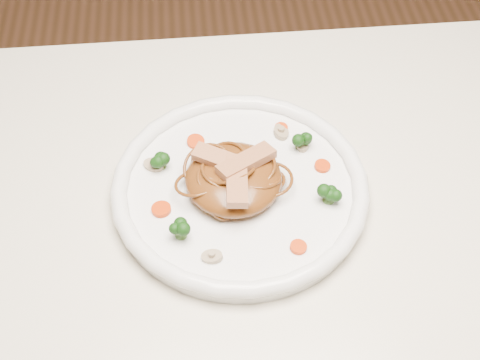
{
  "coord_description": "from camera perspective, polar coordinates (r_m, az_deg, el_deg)",
  "views": [
    {
      "loc": [
        -0.09,
        -0.42,
        1.39
      ],
      "look_at": [
        -0.04,
        0.09,
        0.78
      ],
      "focal_mm": 51.01,
      "sensor_mm": 36.0,
      "label": 1
    }
  ],
  "objects": [
    {
      "name": "chicken_c",
      "position": [
        0.76,
        -0.27,
        -0.05
      ],
      "size": [
        0.03,
        0.07,
        0.01
      ],
      "primitive_type": "cube",
      "rotation": [
        0.0,
        0.0,
        4.64
      ],
      "color": "tan",
      "rests_on": "noodle_mound"
    },
    {
      "name": "table",
      "position": [
        0.85,
        3.22,
        -10.12
      ],
      "size": [
        1.2,
        0.8,
        0.75
      ],
      "color": "beige",
      "rests_on": "ground"
    },
    {
      "name": "mushroom_2",
      "position": [
        0.83,
        -7.23,
        1.25
      ],
      "size": [
        0.03,
        0.03,
        0.01
      ],
      "primitive_type": "cylinder",
      "rotation": [
        0.0,
        0.0,
        -0.42
      ],
      "color": "tan",
      "rests_on": "plate"
    },
    {
      "name": "broccoli_1",
      "position": [
        0.82,
        -6.72,
        1.83
      ],
      "size": [
        0.03,
        0.03,
        0.03
      ],
      "primitive_type": null,
      "rotation": [
        0.0,
        0.0,
        -0.26
      ],
      "color": "#0D370B",
      "rests_on": "plate"
    },
    {
      "name": "broccoli_3",
      "position": [
        0.79,
        7.49,
        -1.1
      ],
      "size": [
        0.03,
        0.03,
        0.03
      ],
      "primitive_type": null,
      "rotation": [
        0.0,
        0.0,
        -0.43
      ],
      "color": "#0D370B",
      "rests_on": "plate"
    },
    {
      "name": "carrot_3",
      "position": [
        0.85,
        -3.73,
        3.22
      ],
      "size": [
        0.03,
        0.03,
        0.0
      ],
      "primitive_type": "cylinder",
      "rotation": [
        0.0,
        0.0,
        -0.17
      ],
      "color": "red",
      "rests_on": "plate"
    },
    {
      "name": "chicken_b",
      "position": [
        0.79,
        -1.59,
        1.73
      ],
      "size": [
        0.07,
        0.05,
        0.01
      ],
      "primitive_type": "cube",
      "rotation": [
        0.0,
        0.0,
        2.64
      ],
      "color": "tan",
      "rests_on": "noodle_mound"
    },
    {
      "name": "broccoli_2",
      "position": [
        0.75,
        -5.01,
        -3.95
      ],
      "size": [
        0.03,
        0.03,
        0.03
      ],
      "primitive_type": null,
      "rotation": [
        0.0,
        0.0,
        0.0
      ],
      "color": "#0D370B",
      "rests_on": "plate"
    },
    {
      "name": "chicken_a",
      "position": [
        0.78,
        0.52,
        1.55
      ],
      "size": [
        0.07,
        0.06,
        0.01
      ],
      "primitive_type": "cube",
      "rotation": [
        0.0,
        0.0,
        0.56
      ],
      "color": "tan",
      "rests_on": "noodle_mound"
    },
    {
      "name": "broccoli_0",
      "position": [
        0.84,
        5.15,
        3.44
      ],
      "size": [
        0.03,
        0.03,
        0.03
      ],
      "primitive_type": null,
      "rotation": [
        0.0,
        0.0,
        -0.27
      ],
      "color": "#0D370B",
      "rests_on": "plate"
    },
    {
      "name": "mushroom_3",
      "position": [
        0.87,
        3.45,
        4.02
      ],
      "size": [
        0.03,
        0.03,
        0.01
      ],
      "primitive_type": "cylinder",
      "rotation": [
        0.0,
        0.0,
        1.71
      ],
      "color": "tan",
      "rests_on": "plate"
    },
    {
      "name": "noodle_mound",
      "position": [
        0.79,
        -0.54,
        0.1
      ],
      "size": [
        0.12,
        0.12,
        0.04
      ],
      "primitive_type": "ellipsoid",
      "rotation": [
        0.0,
        0.0,
        -0.06
      ],
      "color": "#592A10",
      "rests_on": "plate"
    },
    {
      "name": "carrot_2",
      "position": [
        0.83,
        6.9,
        1.17
      ],
      "size": [
        0.02,
        0.02,
        0.0
      ],
      "primitive_type": "cylinder",
      "rotation": [
        0.0,
        0.0,
        0.21
      ],
      "color": "red",
      "rests_on": "plate"
    },
    {
      "name": "plate",
      "position": [
        0.81,
        -0.0,
        -1.0
      ],
      "size": [
        0.38,
        0.38,
        0.02
      ],
      "primitive_type": "cylinder",
      "rotation": [
        0.0,
        0.0,
        0.33
      ],
      "color": "white",
      "rests_on": "table"
    },
    {
      "name": "mushroom_1",
      "position": [
        0.85,
        5.25,
        2.92
      ],
      "size": [
        0.02,
        0.02,
        0.01
      ],
      "primitive_type": "cylinder",
      "rotation": [
        0.0,
        0.0,
        1.43
      ],
      "color": "tan",
      "rests_on": "plate"
    },
    {
      "name": "carrot_0",
      "position": [
        0.87,
        3.46,
        4.34
      ],
      "size": [
        0.02,
        0.02,
        0.0
      ],
      "primitive_type": "cylinder",
      "rotation": [
        0.0,
        0.0,
        0.32
      ],
      "color": "red",
      "rests_on": "plate"
    },
    {
      "name": "carrot_1",
      "position": [
        0.79,
        -6.61,
        -2.44
      ],
      "size": [
        0.02,
        0.02,
        0.0
      ],
      "primitive_type": "cylinder",
      "rotation": [
        0.0,
        0.0,
        -0.1
      ],
      "color": "red",
      "rests_on": "plate"
    },
    {
      "name": "mushroom_0",
      "position": [
        0.75,
        -2.36,
        -6.42
      ],
      "size": [
        0.03,
        0.03,
        0.01
      ],
      "primitive_type": "cylinder",
      "rotation": [
        0.0,
        0.0,
        -0.09
      ],
      "color": "tan",
      "rests_on": "plate"
    },
    {
      "name": "carrot_4",
      "position": [
        0.76,
        4.91,
        -5.61
      ],
      "size": [
        0.03,
        0.03,
        0.0
      ],
      "primitive_type": "cylinder",
      "rotation": [
        0.0,
        0.0,
        -0.43
      ],
      "color": "red",
      "rests_on": "plate"
    }
  ]
}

